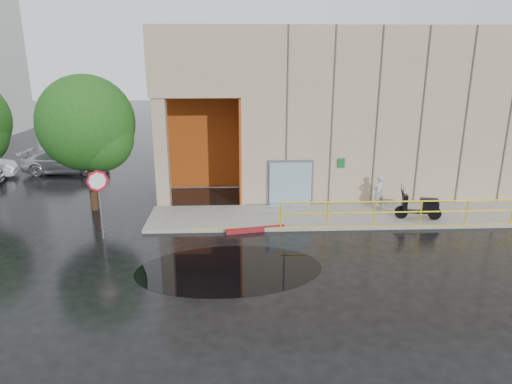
% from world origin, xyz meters
% --- Properties ---
extents(ground, '(120.00, 120.00, 0.00)m').
position_xyz_m(ground, '(0.00, 0.00, 0.00)').
color(ground, black).
rests_on(ground, ground).
extents(sidewalk, '(20.00, 3.00, 0.15)m').
position_xyz_m(sidewalk, '(4.00, 4.50, 0.07)').
color(sidewalk, gray).
rests_on(sidewalk, ground).
extents(building, '(20.00, 10.17, 8.00)m').
position_xyz_m(building, '(5.10, 10.98, 4.21)').
color(building, tan).
rests_on(building, ground).
extents(guardrail, '(9.56, 0.06, 1.03)m').
position_xyz_m(guardrail, '(4.25, 3.15, 0.68)').
color(guardrail, '#DFBC0B').
rests_on(guardrail, sidewalk).
extents(person, '(0.67, 0.59, 1.56)m').
position_xyz_m(person, '(4.08, 5.20, 0.93)').
color(person, '#ABABAF').
rests_on(person, sidewalk).
extents(scooter, '(1.94, 0.92, 1.47)m').
position_xyz_m(scooter, '(5.38, 3.80, 0.99)').
color(scooter, black).
rests_on(scooter, sidewalk).
extents(stop_sign, '(0.72, 0.45, 2.72)m').
position_xyz_m(stop_sign, '(-7.37, 2.53, 1.97)').
color(stop_sign, slate).
rests_on(stop_sign, ground).
extents(red_curb, '(2.39, 0.62, 0.18)m').
position_xyz_m(red_curb, '(-1.50, 3.02, 0.09)').
color(red_curb, maroon).
rests_on(red_curb, ground).
extents(puddle, '(6.43, 4.24, 0.01)m').
position_xyz_m(puddle, '(-2.51, -0.27, 0.00)').
color(puddle, black).
rests_on(puddle, ground).
extents(car_c, '(5.05, 2.24, 1.44)m').
position_xyz_m(car_c, '(-12.38, 13.02, 0.72)').
color(car_c, '#AEB0B6').
rests_on(car_c, ground).
extents(tree_near, '(4.16, 4.16, 6.03)m').
position_xyz_m(tree_near, '(-8.57, 6.06, 3.78)').
color(tree_near, black).
rests_on(tree_near, ground).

